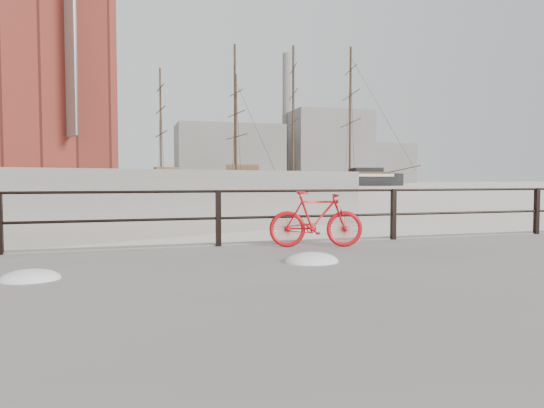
{
  "coord_description": "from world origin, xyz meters",
  "views": [
    {
      "loc": [
        -8.44,
        -8.69,
        1.56
      ],
      "look_at": [
        -5.53,
        1.5,
        1.0
      ],
      "focal_mm": 32.0,
      "sensor_mm": 36.0,
      "label": 1
    }
  ],
  "objects": [
    {
      "name": "guardrail",
      "position": [
        0.0,
        -0.15,
        0.85
      ],
      "size": [
        28.0,
        0.1,
        1.0
      ],
      "primitive_type": null,
      "color": "black",
      "rests_on": "promenade"
    },
    {
      "name": "smokestack",
      "position": [
        42.0,
        150.0,
        22.0
      ],
      "size": [
        2.8,
        2.8,
        44.0
      ],
      "primitive_type": "cylinder",
      "color": "gray",
      "rests_on": "ground"
    },
    {
      "name": "industrial_west",
      "position": [
        20.0,
        140.0,
        9.0
      ],
      "size": [
        32.0,
        18.0,
        18.0
      ],
      "primitive_type": "cube",
      "color": "gray",
      "rests_on": "ground"
    },
    {
      "name": "schooner_mid",
      "position": [
        2.55,
        75.21,
        0.0
      ],
      "size": [
        30.02,
        15.04,
        20.82
      ],
      "primitive_type": null,
      "rotation": [
        0.0,
        0.0,
        0.1
      ],
      "color": "beige",
      "rests_on": "ground"
    },
    {
      "name": "ground",
      "position": [
        0.0,
        0.0,
        0.0
      ],
      "size": [
        400.0,
        400.0,
        0.0
      ],
      "primitive_type": "plane",
      "color": "white",
      "rests_on": "ground"
    },
    {
      "name": "industrial_mid",
      "position": [
        55.0,
        145.0,
        12.0
      ],
      "size": [
        26.0,
        20.0,
        24.0
      ],
      "primitive_type": "cube",
      "color": "gray",
      "rests_on": "ground"
    },
    {
      "name": "industrial_east",
      "position": [
        78.0,
        150.0,
        7.0
      ],
      "size": [
        20.0,
        16.0,
        14.0
      ],
      "primitive_type": "cube",
      "color": "gray",
      "rests_on": "ground"
    },
    {
      "name": "barque_black",
      "position": [
        24.99,
        91.71,
        0.0
      ],
      "size": [
        57.83,
        28.57,
        31.65
      ],
      "primitive_type": null,
      "rotation": [
        0.0,
        0.0,
        -0.2
      ],
      "color": "black",
      "rests_on": "ground"
    },
    {
      "name": "schooner_left",
      "position": [
        -27.93,
        74.62,
        0.0
      ],
      "size": [
        24.68,
        11.91,
        18.47
      ],
      "primitive_type": null,
      "rotation": [
        0.0,
        0.0,
        0.04
      ],
      "color": "silver",
      "rests_on": "ground"
    },
    {
      "name": "bicycle",
      "position": [
        -5.37,
        -0.75,
        0.84
      ],
      "size": [
        1.65,
        0.62,
        0.99
      ],
      "primitive_type": "imported",
      "rotation": [
        0.0,
        0.0,
        -0.24
      ],
      "color": "red",
      "rests_on": "promenade"
    }
  ]
}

